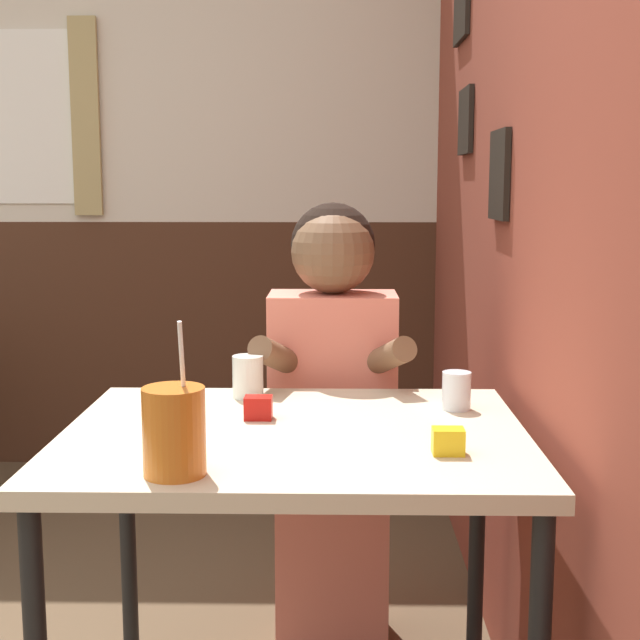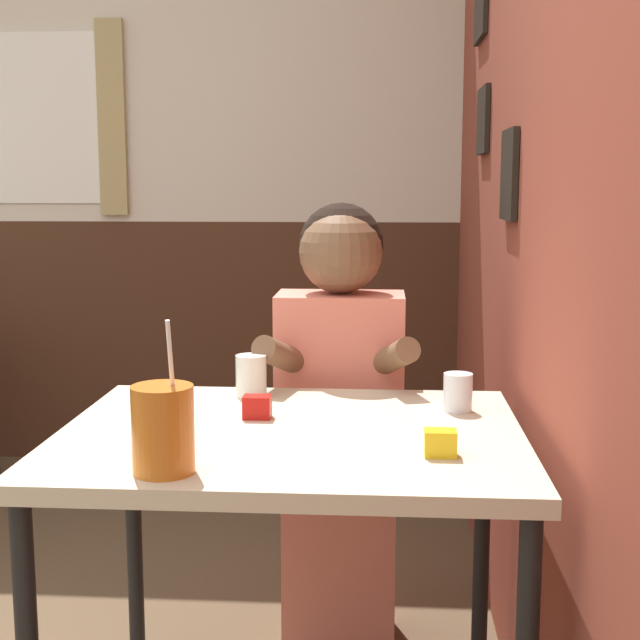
% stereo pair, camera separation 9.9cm
% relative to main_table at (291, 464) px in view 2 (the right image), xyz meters
% --- Properties ---
extents(brick_wall_right, '(0.08, 4.48, 2.70)m').
position_rel_main_table_xyz_m(brick_wall_right, '(0.55, 0.89, 0.67)').
color(brick_wall_right, brown).
rests_on(brick_wall_right, ground_plane).
extents(back_wall, '(5.96, 0.09, 2.70)m').
position_rel_main_table_xyz_m(back_wall, '(-0.98, 2.16, 0.67)').
color(back_wall, beige).
rests_on(back_wall, ground_plane).
extents(main_table, '(0.96, 0.76, 0.76)m').
position_rel_main_table_xyz_m(main_table, '(0.00, 0.00, 0.00)').
color(main_table, beige).
rests_on(main_table, ground_plane).
extents(person_seated, '(0.42, 0.42, 1.22)m').
position_rel_main_table_xyz_m(person_seated, '(0.08, 0.56, -0.02)').
color(person_seated, '#EA7F6B').
rests_on(person_seated, ground_plane).
extents(cocktail_pitcher, '(0.11, 0.11, 0.28)m').
position_rel_main_table_xyz_m(cocktail_pitcher, '(-0.20, -0.29, 0.15)').
color(cocktail_pitcher, '#C6661E').
rests_on(cocktail_pitcher, main_table).
extents(glass_near_pitcher, '(0.07, 0.07, 0.09)m').
position_rel_main_table_xyz_m(glass_near_pitcher, '(0.36, 0.18, 0.12)').
color(glass_near_pitcher, silver).
rests_on(glass_near_pitcher, main_table).
extents(glass_center, '(0.07, 0.07, 0.10)m').
position_rel_main_table_xyz_m(glass_center, '(-0.13, 0.29, 0.13)').
color(glass_center, silver).
rests_on(glass_center, main_table).
extents(condiment_ketchup, '(0.06, 0.04, 0.05)m').
position_rel_main_table_xyz_m(condiment_ketchup, '(-0.08, 0.09, 0.10)').
color(condiment_ketchup, '#B7140F').
rests_on(condiment_ketchup, main_table).
extents(condiment_mustard, '(0.06, 0.04, 0.05)m').
position_rel_main_table_xyz_m(condiment_mustard, '(0.30, -0.16, 0.10)').
color(condiment_mustard, yellow).
rests_on(condiment_mustard, main_table).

